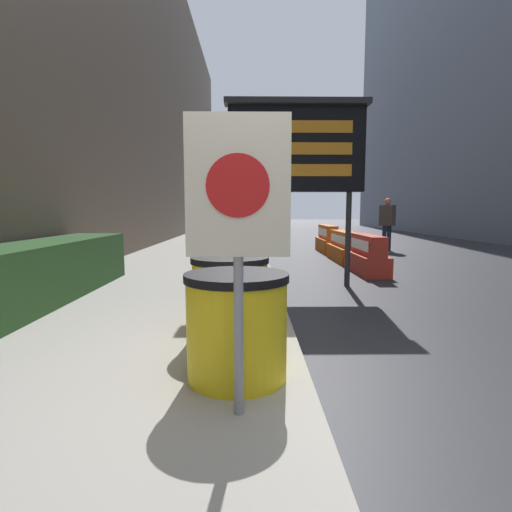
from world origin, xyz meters
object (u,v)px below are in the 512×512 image
Objects in this scene: barrel_drum_middle at (230,296)px; barrel_drum_back at (234,279)px; jersey_barrier_red_striped at (367,256)px; barrel_drum_foreground at (237,326)px; jersey_barrier_orange_near at (328,240)px; traffic_light_near_curb at (281,175)px; jersey_barrier_orange_far at (344,248)px; warning_sign at (238,209)px; traffic_cone_near at (354,243)px; pedestrian_worker at (387,220)px; message_board at (296,149)px.

barrel_drum_middle and barrel_drum_back have the same top height.
barrel_drum_middle is at bearing -120.13° from jersey_barrier_red_striped.
barrel_drum_foreground is at bearing -114.74° from jersey_barrier_red_striped.
traffic_light_near_curb is (-1.22, 4.68, 2.59)m from jersey_barrier_orange_near.
barrel_drum_foreground is at bearing -108.55° from jersey_barrier_orange_far.
warning_sign is at bearing -85.22° from barrel_drum_middle.
jersey_barrier_orange_near is 2.46× the size of traffic_cone_near.
traffic_light_near_curb is (1.60, 14.16, 2.45)m from barrel_drum_middle.
jersey_barrier_red_striped is at bearing 59.87° from barrel_drum_middle.
barrel_drum_middle is at bearing -96.44° from traffic_light_near_curb.
pedestrian_worker is at bearing 9.30° from jersey_barrier_orange_near.
barrel_drum_foreground is at bearing -95.62° from traffic_light_near_curb.
jersey_barrier_orange_near is (2.82, 9.48, -0.14)m from barrel_drum_middle.
traffic_light_near_curb is at bearing 84.38° from barrel_drum_foreground.
barrel_drum_middle is 0.38× the size of jersey_barrier_orange_far.
barrel_drum_foreground reaches higher than jersey_barrier_orange_near.
jersey_barrier_red_striped is at bearing -90.00° from jersey_barrier_orange_near.
barrel_drum_middle is 14.46m from traffic_light_near_curb.
barrel_drum_middle is at bearing 94.78° from warning_sign.
message_board reaches higher than barrel_drum_foreground.
warning_sign is 1.00× the size of pedestrian_worker.
warning_sign is 10.80m from traffic_cone_near.
traffic_light_near_curb is at bearing 84.68° from warning_sign.
barrel_drum_foreground is 15.47m from traffic_light_near_curb.
barrel_drum_back is 0.44× the size of jersey_barrier_orange_near.
warning_sign reaches higher than jersey_barrier_orange_far.
barrel_drum_back is 8.90m from jersey_barrier_orange_near.
jersey_barrier_red_striped is at bearing 67.39° from warning_sign.
jersey_barrier_orange_far is 2.88× the size of traffic_cone_near.
barrel_drum_middle is 4.00m from message_board.
warning_sign is (0.13, -1.59, 0.87)m from barrel_drum_middle.
jersey_barrier_orange_near is (0.00, 4.62, 0.02)m from jersey_barrier_red_striped.
jersey_barrier_orange_near is 1.09m from traffic_cone_near.
barrel_drum_middle is 1.08× the size of traffic_cone_near.
jersey_barrier_red_striped is at bearing 40.43° from message_board.
pedestrian_worker is (1.46, 1.21, 0.71)m from traffic_cone_near.
jersey_barrier_orange_far is at bearing -113.18° from traffic_cone_near.
warning_sign is 12.40m from pedestrian_worker.
jersey_barrier_red_striped is 0.78× the size of jersey_barrier_orange_far.
jersey_barrier_orange_far is 1.17× the size of jersey_barrier_orange_near.
barrel_drum_back is (0.00, 1.04, 0.00)m from barrel_drum_middle.
pedestrian_worker reaches higher than barrel_drum_middle.
warning_sign is at bearing 112.40° from pedestrian_worker.
warning_sign is at bearing -95.32° from traffic_light_near_curb.
barrel_drum_foreground is 10.86m from jersey_barrier_orange_near.
message_board is 4.65m from jersey_barrier_orange_far.
jersey_barrier_orange_near is at bearing 73.76° from message_board.
traffic_cone_near is (3.49, 8.62, -0.17)m from barrel_drum_middle.
barrel_drum_back is at bearing -96.93° from traffic_light_near_curb.
barrel_drum_back is at bearing -114.68° from traffic_cone_near.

